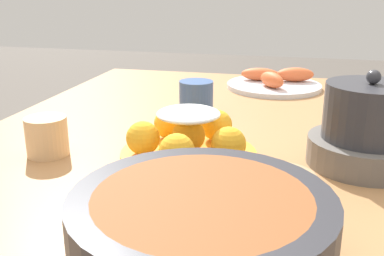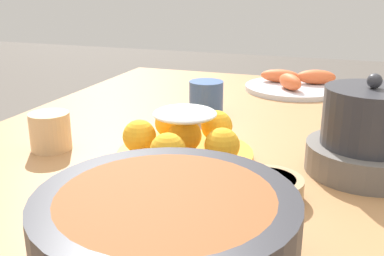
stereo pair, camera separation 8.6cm
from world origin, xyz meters
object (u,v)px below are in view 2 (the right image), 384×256
Objects in this scene: serving_bowl at (167,227)px; cup_far at (206,98)px; sauce_bowl at (267,187)px; cup_near at (50,131)px; warming_pot at (367,136)px; dining_table at (198,182)px; seafood_platter at (294,84)px; cake_plate at (184,141)px.

cup_far is (-0.59, -0.14, -0.01)m from serving_bowl.
serving_bowl is 2.78× the size of sauce_bowl.
sauce_bowl is at bearing 81.61° from cup_near.
cup_far is 0.43m from warming_pot.
dining_table is 0.22m from cup_far.
cup_near is at bearing -32.85° from cup_far.
seafood_platter is at bearing 165.14° from dining_table.
serving_bowl reaches higher than seafood_platter.
seafood_platter is 3.67× the size of cup_near.
dining_table is 4.57× the size of serving_bowl.
cake_plate reaches higher than seafood_platter.
warming_pot is at bearing 148.63° from serving_bowl.
cup_far reaches higher than dining_table.
serving_bowl reaches higher than cup_near.
warming_pot reaches higher than sauce_bowl.
dining_table is 5.50× the size of cake_plate.
cup_far reaches higher than sauce_bowl.
seafood_platter reaches higher than dining_table.
seafood_platter is 0.60m from warming_pot.
warming_pot is (0.07, 0.32, 0.16)m from dining_table.
cup_far is at bearing -169.89° from cake_plate.
sauce_bowl is at bearing 59.60° from cake_plate.
sauce_bowl is 0.21m from warming_pot.
seafood_platter is at bearing 178.44° from serving_bowl.
seafood_platter is (-0.72, -0.05, 0.00)m from sauce_bowl.
sauce_bowl is at bearing 39.79° from dining_table.
seafood_platter is 3.42× the size of cup_far.
sauce_bowl is at bearing 4.19° from seafood_platter.
seafood_platter is at bearing -161.64° from warming_pot.
serving_bowl is 0.92m from seafood_platter.
sauce_bowl is (0.10, 0.17, -0.02)m from cake_plate.
cup_far is (0.33, -0.17, 0.02)m from seafood_platter.
cake_plate is at bearing -163.13° from serving_bowl.
serving_bowl is 3.86× the size of cup_near.
sauce_bowl is at bearing -42.39° from warming_pot.
cup_far reaches higher than seafood_platter.
cup_near is (0.16, -0.24, 0.14)m from dining_table.
dining_table is at bearing -165.83° from serving_bowl.
cup_far is (-0.32, 0.21, 0.00)m from cup_near.
cup_near reaches higher than sauce_bowl.
seafood_platter reaches higher than sauce_bowl.
dining_table is 12.72× the size of sauce_bowl.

